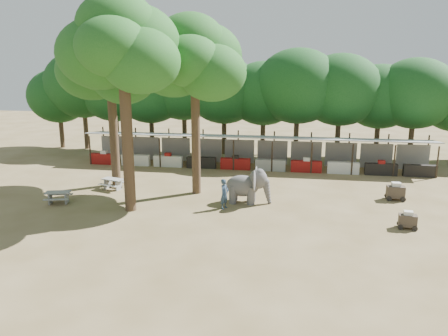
% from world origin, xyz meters
% --- Properties ---
extents(ground, '(100.00, 100.00, 0.00)m').
position_xyz_m(ground, '(0.00, 0.00, 0.00)').
color(ground, brown).
rests_on(ground, ground).
extents(vendor_stalls, '(28.00, 2.99, 2.80)m').
position_xyz_m(vendor_stalls, '(-0.00, 13.84, 1.18)').
color(vendor_stalls, '#9FA1A6').
rests_on(vendor_stalls, ground).
extents(yard_tree_left, '(7.10, 6.90, 11.02)m').
position_xyz_m(yard_tree_left, '(-9.13, 7.19, 8.20)').
color(yard_tree_left, '#332316').
rests_on(yard_tree_left, ground).
extents(yard_tree_center, '(7.10, 6.90, 12.04)m').
position_xyz_m(yard_tree_center, '(-6.13, 2.19, 9.21)').
color(yard_tree_center, '#332316').
rests_on(yard_tree_center, ground).
extents(yard_tree_back, '(7.10, 6.90, 11.36)m').
position_xyz_m(yard_tree_back, '(-3.13, 6.19, 8.54)').
color(yard_tree_back, '#332316').
rests_on(yard_tree_back, ground).
extents(backdrop_trees, '(46.46, 5.95, 8.33)m').
position_xyz_m(backdrop_trees, '(0.00, 19.00, 5.51)').
color(backdrop_trees, '#332316').
rests_on(backdrop_trees, ground).
extents(elephant, '(2.80, 2.17, 2.17)m').
position_xyz_m(elephant, '(0.56, 4.50, 1.08)').
color(elephant, '#494646').
rests_on(elephant, ground).
extents(handler, '(0.64, 0.76, 1.78)m').
position_xyz_m(handler, '(-0.67, 3.17, 0.89)').
color(handler, '#26384C').
rests_on(handler, ground).
extents(picnic_table_near, '(1.75, 1.64, 0.73)m').
position_xyz_m(picnic_table_near, '(-10.80, 2.44, 0.48)').
color(picnic_table_near, gray).
rests_on(picnic_table_near, ground).
extents(picnic_table_far, '(1.79, 1.69, 0.73)m').
position_xyz_m(picnic_table_far, '(-8.77, 5.88, 0.48)').
color(picnic_table_far, gray).
rests_on(picnic_table_far, ground).
extents(cart_front, '(1.02, 0.73, 0.94)m').
position_xyz_m(cart_front, '(9.18, 1.59, 0.47)').
color(cart_front, '#332921').
rests_on(cart_front, ground).
extents(cart_back, '(1.16, 0.76, 1.13)m').
position_xyz_m(cart_back, '(9.58, 6.56, 0.56)').
color(cart_back, '#332921').
rests_on(cart_back, ground).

